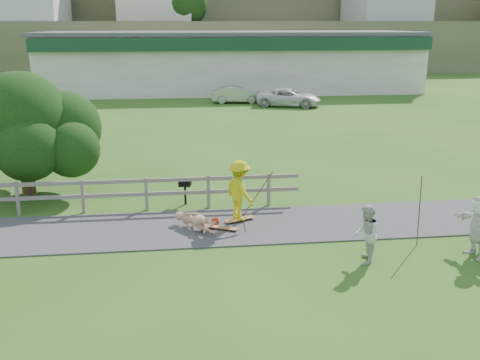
{
  "coord_description": "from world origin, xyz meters",
  "views": [
    {
      "loc": [
        -0.93,
        -13.33,
        5.87
      ],
      "look_at": [
        0.89,
        2.0,
        1.3
      ],
      "focal_mm": 40.0,
      "sensor_mm": 36.0,
      "label": 1
    }
  ],
  "objects": [
    {
      "name": "pole_rider",
      "position": [
        1.46,
        2.26,
        0.88
      ],
      "size": [
        0.03,
        0.03,
        1.76
      ],
      "primitive_type": "cylinder",
      "color": "#543221",
      "rests_on": "ground"
    },
    {
      "name": "spectator_a",
      "position": [
        3.67,
        -1.35,
        0.76
      ],
      "size": [
        0.79,
        0.89,
        1.53
      ],
      "primitive_type": "imported",
      "rotation": [
        0.0,
        0.0,
        4.38
      ],
      "color": "beige",
      "rests_on": "ground"
    },
    {
      "name": "longboard_rider",
      "position": [
        0.86,
        1.86,
        0.05
      ],
      "size": [
        0.97,
        0.6,
        0.11
      ],
      "primitive_type": null,
      "rotation": [
        0.0,
        0.0,
        0.42
      ],
      "color": "#9B6532",
      "rests_on": "ground"
    },
    {
      "name": "longboard_fallen",
      "position": [
        0.3,
        1.22,
        0.05
      ],
      "size": [
        0.89,
        0.57,
        0.1
      ],
      "primitive_type": null,
      "rotation": [
        0.0,
        0.0,
        -0.43
      ],
      "color": "#9B6532",
      "rests_on": "ground"
    },
    {
      "name": "car_silver",
      "position": [
        3.6,
        26.88,
        0.63
      ],
      "size": [
        3.92,
        1.59,
        1.26
      ],
      "primitive_type": "imported",
      "rotation": [
        0.0,
        0.0,
        1.5
      ],
      "color": "#A0A2A7",
      "rests_on": "ground"
    },
    {
      "name": "skater_fallen",
      "position": [
        -0.5,
        1.32,
        0.29
      ],
      "size": [
        1.45,
        1.3,
        0.57
      ],
      "primitive_type": "imported",
      "rotation": [
        0.0,
        0.0,
        0.7
      ],
      "color": "tan",
      "rests_on": "ground"
    },
    {
      "name": "strip_mall",
      "position": [
        4.0,
        34.94,
        2.58
      ],
      "size": [
        32.5,
        10.75,
        5.1
      ],
      "color": "#B8B1A1",
      "rests_on": "ground"
    },
    {
      "name": "ground",
      "position": [
        0.0,
        0.0,
        0.0
      ],
      "size": [
        260.0,
        260.0,
        0.0
      ],
      "primitive_type": "plane",
      "color": "#295718",
      "rests_on": "ground"
    },
    {
      "name": "fence",
      "position": [
        -4.62,
        3.3,
        0.72
      ],
      "size": [
        15.05,
        0.1,
        1.1
      ],
      "color": "#5F5B54",
      "rests_on": "ground"
    },
    {
      "name": "tree",
      "position": [
        -6.26,
        5.58,
        1.95
      ],
      "size": [
        5.35,
        5.35,
        3.91
      ],
      "primitive_type": null,
      "color": "black",
      "rests_on": "ground"
    },
    {
      "name": "car_white",
      "position": [
        7.16,
        24.76,
        0.64
      ],
      "size": [
        5.0,
        3.43,
        1.27
      ],
      "primitive_type": "imported",
      "rotation": [
        0.0,
        0.0,
        1.25
      ],
      "color": "silver",
      "rests_on": "ground"
    },
    {
      "name": "bbq",
      "position": [
        -0.75,
        3.73,
        0.43
      ],
      "size": [
        0.45,
        0.38,
        0.85
      ],
      "primitive_type": null,
      "rotation": [
        0.0,
        0.0,
        -0.22
      ],
      "color": "black",
      "rests_on": "ground"
    },
    {
      "name": "helmet",
      "position": [
        0.1,
        1.67,
        0.12
      ],
      "size": [
        0.25,
        0.25,
        0.25
      ],
      "primitive_type": "sphere",
      "color": "#B82A0F",
      "rests_on": "ground"
    },
    {
      "name": "path",
      "position": [
        0.0,
        1.5,
        0.02
      ],
      "size": [
        34.0,
        3.0,
        0.04
      ],
      "primitive_type": "cube",
      "color": "#3C3C3E",
      "rests_on": "ground"
    },
    {
      "name": "skater_rider",
      "position": [
        0.86,
        1.86,
        0.92
      ],
      "size": [
        1.16,
        1.37,
        1.85
      ],
      "primitive_type": "imported",
      "rotation": [
        0.0,
        0.0,
        2.05
      ],
      "color": "gold",
      "rests_on": "ground"
    },
    {
      "name": "pole_spec_left",
      "position": [
        5.47,
        -0.44,
        0.99
      ],
      "size": [
        0.03,
        0.03,
        1.98
      ],
      "primitive_type": "cylinder",
      "color": "#543221",
      "rests_on": "ground"
    },
    {
      "name": "spectator_d",
      "position": [
        6.67,
        -1.33,
        0.84
      ],
      "size": [
        0.61,
        1.58,
        1.67
      ],
      "primitive_type": "imported",
      "rotation": [
        0.0,
        0.0,
        4.79
      ],
      "color": "silver",
      "rests_on": "ground"
    }
  ]
}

